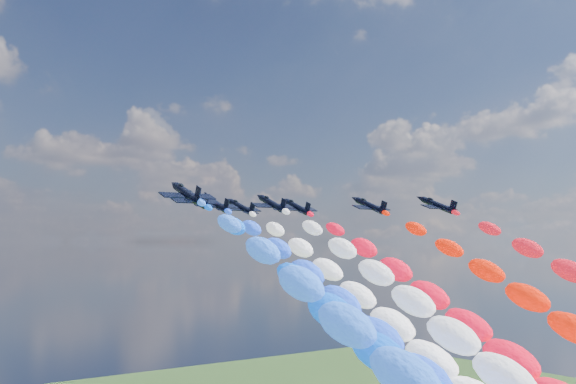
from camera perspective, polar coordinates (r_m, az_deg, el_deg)
jet_0 at (r=104.69m, az=-8.33°, el=-0.09°), size 8.98×11.81×6.13m
jet_1 at (r=118.40m, az=-7.64°, el=-0.56°), size 8.72×11.62×6.13m
jet_2 at (r=132.88m, az=-5.94°, el=-0.95°), size 8.45×11.43×6.13m
jet_3 at (r=132.21m, az=-1.34°, el=-0.96°), size 8.86×11.72×6.13m
jet_4 at (r=145.30m, az=-3.88°, el=-1.24°), size 8.95×11.79×6.13m
jet_5 at (r=144.21m, az=0.71°, el=-1.22°), size 8.84×11.71×6.13m
jet_6 at (r=140.49m, az=6.72°, el=-1.12°), size 8.39×11.39×6.13m
jet_7 at (r=140.81m, az=12.15°, el=-1.06°), size 8.48×11.45×6.13m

